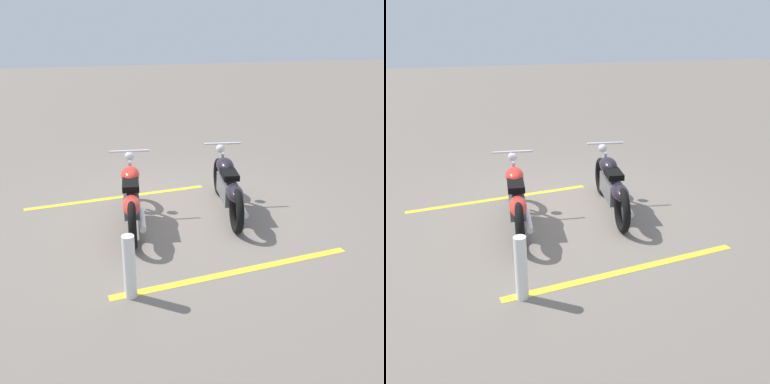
{
  "view_description": "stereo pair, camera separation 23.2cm",
  "coord_description": "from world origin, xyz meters",
  "views": [
    {
      "loc": [
        6.25,
        -1.66,
        2.82
      ],
      "look_at": [
        0.87,
        0.0,
        0.65
      ],
      "focal_mm": 39.7,
      "sensor_mm": 36.0,
      "label": 1
    },
    {
      "loc": [
        6.17,
        -1.88,
        2.82
      ],
      "look_at": [
        0.87,
        0.0,
        0.65
      ],
      "focal_mm": 39.7,
      "sensor_mm": 36.0,
      "label": 2
    }
  ],
  "objects": [
    {
      "name": "parking_stripe_near",
      "position": [
        -0.88,
        -0.84,
        0.0
      ],
      "size": [
        0.32,
        3.2,
        0.01
      ],
      "primitive_type": "cube",
      "rotation": [
        0.0,
        0.0,
        1.63
      ],
      "color": "yellow",
      "rests_on": "ground"
    },
    {
      "name": "motorcycle_bright_foreground",
      "position": [
        0.33,
        -0.79,
        0.46
      ],
      "size": [
        2.22,
        0.64,
        1.04
      ],
      "rotation": [
        0.0,
        0.0,
        2.99
      ],
      "color": "black",
      "rests_on": "ground"
    },
    {
      "name": "bollard_post",
      "position": [
        2.18,
        -1.12,
        0.38
      ],
      "size": [
        0.14,
        0.14,
        0.76
      ],
      "primitive_type": "cylinder",
      "color": "white",
      "rests_on": "ground"
    },
    {
      "name": "ground_plane",
      "position": [
        0.0,
        0.0,
        0.0
      ],
      "size": [
        60.0,
        60.0,
        0.0
      ],
      "primitive_type": "plane",
      "color": "slate"
    },
    {
      "name": "motorcycle_dark_foreground",
      "position": [
        0.32,
        0.77,
        0.46
      ],
      "size": [
        2.21,
        0.69,
        1.04
      ],
      "rotation": [
        0.0,
        0.0,
        2.95
      ],
      "color": "black",
      "rests_on": "ground"
    },
    {
      "name": "parking_stripe_mid",
      "position": [
        2.06,
        0.23,
        0.0
      ],
      "size": [
        0.32,
        3.2,
        0.01
      ],
      "primitive_type": "cube",
      "rotation": [
        0.0,
        0.0,
        1.63
      ],
      "color": "yellow",
      "rests_on": "ground"
    }
  ]
}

